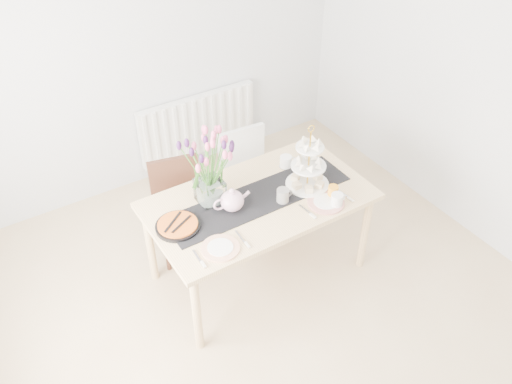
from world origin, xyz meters
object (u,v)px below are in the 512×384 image
cake_stand (308,171)px  teapot (232,201)px  tart_tin (178,226)px  chair_brown (179,201)px  plate_right (326,202)px  mug_orange (333,192)px  mug_grey (283,196)px  cream_jug (286,162)px  dining_table (259,207)px  plate_left (220,248)px  chair_white (247,171)px  tulip_vase (208,160)px  radiator (198,125)px  mug_white (337,200)px

cake_stand → teapot: bearing=174.6°
cake_stand → tart_tin: 1.02m
cake_stand → tart_tin: (-1.01, 0.09, -0.12)m
chair_brown → plate_right: 1.21m
mug_orange → mug_grey: bearing=88.4°
mug_orange → cream_jug: bearing=30.8°
dining_table → teapot: 0.27m
cake_stand → cream_jug: 0.29m
chair_brown → cake_stand: size_ratio=1.72×
plate_left → tart_tin: bearing=113.5°
chair_brown → teapot: bearing=-64.2°
chair_white → mug_grey: (-0.17, -0.75, 0.32)m
tulip_vase → plate_left: (-0.18, -0.46, -0.35)m
tulip_vase → radiator: bearing=66.6°
radiator → mug_orange: size_ratio=13.45×
chair_brown → mug_orange: (0.83, -0.87, 0.33)m
tart_tin → mug_orange: size_ratio=3.41×
mug_grey → chair_white: bearing=78.9°
mug_grey → tulip_vase: bearing=148.0°
cake_stand → mug_grey: (-0.26, -0.06, -0.08)m
tart_tin → mug_orange: mug_orange is taller
mug_white → dining_table: bearing=137.5°
tart_tin → plate_right: tart_tin is taller
dining_table → teapot: (-0.22, -0.01, 0.16)m
cake_stand → teapot: size_ratio=1.77×
cream_jug → mug_orange: (0.08, -0.48, -0.00)m
chair_white → plate_left: chair_white is taller
dining_table → chair_white: bearing=65.5°
cake_stand → mug_grey: size_ratio=4.43×
dining_table → chair_brown: chair_brown is taller
radiator → plate_left: plate_left is taller
cake_stand → chair_white: bearing=97.5°
cake_stand → tart_tin: size_ratio=1.54×
plate_right → teapot: bearing=154.1°
cake_stand → plate_right: cake_stand is taller
teapot → plate_left: teapot is taller
cream_jug → mug_grey: 0.42m
mug_white → plate_right: bearing=122.2°
teapot → cream_jug: size_ratio=2.85×
cream_jug → mug_grey: (-0.26, -0.34, 0.01)m
plate_left → mug_white: bearing=-4.1°
tulip_vase → mug_orange: (0.77, -0.42, -0.31)m
teapot → plate_right: (0.60, -0.29, -0.08)m
radiator → tulip_vase: size_ratio=1.85×
radiator → mug_white: mug_white is taller
radiator → cake_stand: (0.08, -1.63, 0.43)m
radiator → mug_grey: bearing=-96.1°
mug_white → mug_orange: mug_white is taller
chair_brown → plate_right: chair_brown is taller
radiator → mug_white: size_ratio=11.81×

